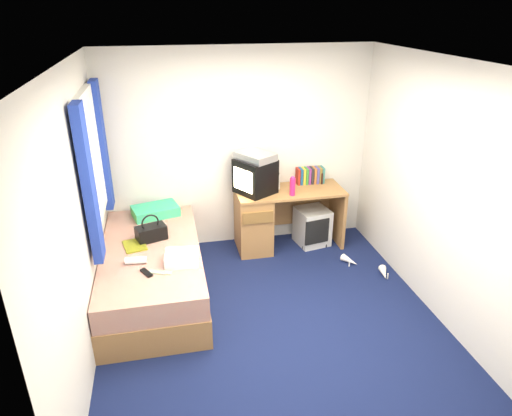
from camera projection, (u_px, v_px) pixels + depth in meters
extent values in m
plane|color=#0C1438|center=(271.00, 320.00, 4.43)|extent=(3.40, 3.40, 0.00)
plane|color=white|center=(275.00, 62.00, 3.44)|extent=(3.40, 3.40, 0.00)
plane|color=silver|center=(239.00, 150.00, 5.45)|extent=(3.20, 0.00, 3.20)
plane|color=silver|center=(349.00, 335.00, 2.42)|extent=(3.20, 0.00, 3.20)
plane|color=silver|center=(78.00, 224.00, 3.64)|extent=(0.00, 3.40, 3.40)
plane|color=silver|center=(440.00, 193.00, 4.23)|extent=(0.00, 3.40, 3.40)
cube|color=#A67745|center=(154.00, 280.00, 4.79)|extent=(1.00, 2.00, 0.30)
cube|color=brown|center=(205.00, 296.00, 4.52)|extent=(0.02, 0.70, 0.18)
cube|color=silver|center=(152.00, 258.00, 4.68)|extent=(0.98, 1.98, 0.24)
cube|color=#1C9FB6|center=(155.00, 211.00, 5.31)|extent=(0.58, 0.45, 0.11)
cube|color=#A67745|center=(290.00, 191.00, 5.50)|extent=(1.30, 0.55, 0.03)
cube|color=#A67745|center=(253.00, 222.00, 5.57)|extent=(0.40, 0.52, 0.72)
cube|color=#A67745|center=(337.00, 215.00, 5.77)|extent=(0.04, 0.52, 0.72)
cube|color=#A67745|center=(303.00, 203.00, 5.88)|extent=(0.78, 0.03, 0.55)
cube|color=silver|center=(312.00, 226.00, 5.76)|extent=(0.44, 0.44, 0.47)
cube|color=black|center=(255.00, 176.00, 5.35)|extent=(0.54, 0.54, 0.41)
cube|color=beige|center=(243.00, 180.00, 5.23)|extent=(0.18, 0.27, 0.25)
cube|color=#BCBCBE|center=(255.00, 156.00, 5.25)|extent=(0.50, 0.53, 0.08)
cube|color=maroon|center=(298.00, 176.00, 5.64)|extent=(0.03, 0.13, 0.20)
cube|color=navy|center=(301.00, 176.00, 5.65)|extent=(0.03, 0.13, 0.20)
cube|color=gold|center=(303.00, 176.00, 5.65)|extent=(0.03, 0.13, 0.20)
cube|color=#337F33|center=(306.00, 176.00, 5.66)|extent=(0.03, 0.13, 0.20)
cube|color=#7F337F|center=(309.00, 175.00, 5.67)|extent=(0.03, 0.13, 0.20)
cube|color=#262626|center=(311.00, 175.00, 5.67)|extent=(0.03, 0.13, 0.20)
cube|color=#B26633|center=(314.00, 175.00, 5.68)|extent=(0.03, 0.13, 0.20)
cube|color=#4C4C99|center=(317.00, 175.00, 5.68)|extent=(0.03, 0.13, 0.20)
cube|color=olive|center=(319.00, 175.00, 5.69)|extent=(0.03, 0.13, 0.20)
cube|color=#337272|center=(322.00, 174.00, 5.70)|extent=(0.03, 0.13, 0.20)
cube|color=black|center=(320.00, 177.00, 5.69)|extent=(0.02, 0.12, 0.14)
cylinder|color=#E42065|center=(292.00, 187.00, 5.30)|extent=(0.07, 0.07, 0.21)
cylinder|color=silver|center=(278.00, 182.00, 5.49)|extent=(0.06, 0.06, 0.18)
cube|color=black|center=(151.00, 233.00, 4.76)|extent=(0.34, 0.26, 0.15)
torus|color=black|center=(150.00, 223.00, 4.71)|extent=(0.18, 0.08, 0.19)
cube|color=white|center=(182.00, 258.00, 4.34)|extent=(0.34, 0.30, 0.11)
cube|color=yellow|center=(135.00, 245.00, 4.65)|extent=(0.27, 0.32, 0.01)
cylinder|color=white|center=(136.00, 260.00, 4.33)|extent=(0.20, 0.08, 0.07)
cube|color=yellow|center=(160.00, 272.00, 4.19)|extent=(0.23, 0.13, 0.01)
cube|color=black|center=(146.00, 273.00, 4.18)|extent=(0.12, 0.16, 0.02)
cube|color=silver|center=(90.00, 159.00, 4.34)|extent=(0.02, 0.90, 1.10)
cube|color=white|center=(81.00, 97.00, 4.10)|extent=(0.06, 1.06, 0.08)
cube|color=white|center=(100.00, 215.00, 4.59)|extent=(0.06, 1.06, 0.08)
cube|color=navy|center=(89.00, 186.00, 3.84)|extent=(0.08, 0.24, 1.40)
cube|color=navy|center=(102.00, 146.00, 4.90)|extent=(0.08, 0.24, 1.40)
cone|color=white|center=(350.00, 261.00, 5.36)|extent=(0.18, 0.24, 0.09)
cone|color=white|center=(384.00, 273.00, 5.11)|extent=(0.15, 0.24, 0.09)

